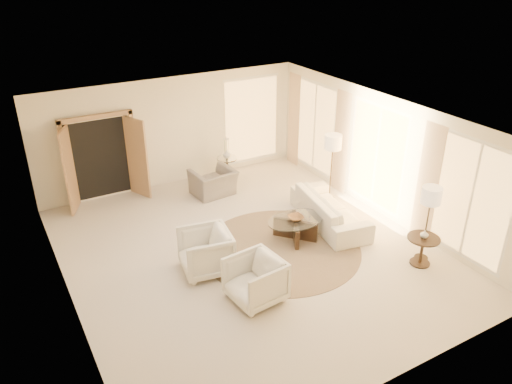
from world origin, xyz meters
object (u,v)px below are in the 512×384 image
accent_chair (213,178)px  side_vase (227,154)px  armchair_left (205,250)px  coffee_table (295,227)px  bowl (296,218)px  side_table (227,167)px  floor_lamp_far (431,199)px  sofa (330,209)px  floor_lamp_near (333,145)px  end_table (423,246)px  end_vase (425,234)px  armchair_right (255,278)px

accent_chair → side_vase: 0.99m
armchair_left → side_vase: (2.28, 3.58, 0.27)m
coffee_table → bowl: bowl is taller
side_table → floor_lamp_far: 5.68m
sofa → armchair_left: (-3.21, -0.33, 0.13)m
floor_lamp_near → bowl: floor_lamp_near is taller
sofa → side_vase: bearing=25.8°
accent_chair → floor_lamp_near: floor_lamp_near is taller
floor_lamp_far → end_table: bearing=-143.2°
side_table → accent_chair: bearing=-138.5°
end_table → side_table: bearing=105.3°
floor_lamp_near → accent_chair: bearing=144.8°
sofa → end_table: (0.56, -2.21, 0.07)m
floor_lamp_near → side_table: bearing=125.8°
end_vase → armchair_right: bearing=169.1°
floor_lamp_near → floor_lamp_far: 3.04m
sofa → bowl: 1.09m
end_table → floor_lamp_far: size_ratio=0.40×
armchair_left → side_table: bearing=157.1°
sofa → accent_chair: 3.10m
end_table → end_vase: end_vase is taller
sofa → end_vase: 2.31m
sofa → end_table: 2.29m
floor_lamp_far → end_vase: size_ratio=9.63×
sofa → armchair_right: (-2.82, -1.56, 0.11)m
floor_lamp_near → end_vase: bearing=-93.0°
accent_chair → coffee_table: 2.89m
armchair_left → floor_lamp_far: 4.41m
floor_lamp_near → side_vase: bearing=125.8°
end_vase → armchair_left: bearing=153.4°
end_table → accent_chair: bearing=114.5°
sofa → bowl: bearing=110.1°
floor_lamp_far → end_vase: 0.70m
armchair_right → end_table: size_ratio=1.43×
armchair_right → bowl: armchair_right is taller
armchair_left → sofa: bearing=105.3°
end_table → floor_lamp_near: size_ratio=0.37×
coffee_table → end_vase: bearing=-51.3°
side_table → bowl: bearing=-92.0°
coffee_table → side_table: (0.12, 3.45, 0.08)m
armchair_right → end_table: bearing=73.0°
side_table → side_vase: side_vase is taller
coffee_table → side_vase: size_ratio=6.09×
coffee_table → side_vase: (0.12, 3.45, 0.44)m
sofa → floor_lamp_near: floor_lamp_near is taller
armchair_left → floor_lamp_near: (3.94, 1.27, 0.96)m
armchair_right → coffee_table: size_ratio=0.64×
floor_lamp_far → end_vase: (-0.17, -0.13, -0.67)m
floor_lamp_near → coffee_table: bearing=-147.5°
armchair_right → bowl: bearing=121.6°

